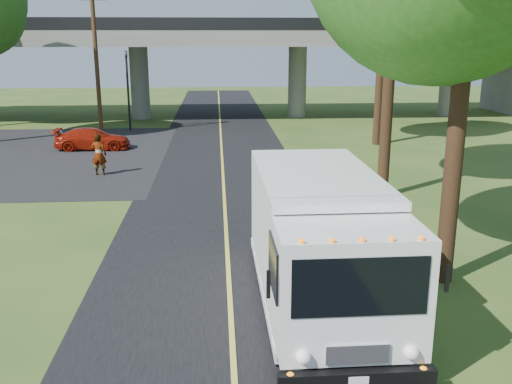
{
  "coord_description": "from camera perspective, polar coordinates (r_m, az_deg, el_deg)",
  "views": [
    {
      "loc": [
        -0.23,
        -12.19,
        6.06
      ],
      "look_at": [
        0.89,
        4.09,
        1.6
      ],
      "focal_mm": 40.0,
      "sensor_mm": 36.0,
      "label": 1
    }
  ],
  "objects": [
    {
      "name": "traffic_signal",
      "position": [
        38.73,
        -12.72,
        10.67
      ],
      "size": [
        0.18,
        0.22,
        5.2
      ],
      "color": "black",
      "rests_on": "ground"
    },
    {
      "name": "red_sedan",
      "position": [
        32.93,
        -16.02,
        5.12
      ],
      "size": [
        4.1,
        1.7,
        1.19
      ],
      "primitive_type": "imported",
      "rotation": [
        0.0,
        0.0,
        1.58
      ],
      "color": "#971909",
      "rests_on": "ground"
    },
    {
      "name": "parking_lot",
      "position": [
        32.62,
        -23.18,
        3.34
      ],
      "size": [
        16.0,
        18.0,
        0.01
      ],
      "primitive_type": "cube",
      "color": "black",
      "rests_on": "ground"
    },
    {
      "name": "step_van",
      "position": [
        12.93,
        6.46,
        -4.68
      ],
      "size": [
        2.75,
        7.33,
        3.07
      ],
      "rotation": [
        0.0,
        0.0,
        0.01
      ],
      "color": "white",
      "rests_on": "ground"
    },
    {
      "name": "utility_pole",
      "position": [
        36.94,
        -15.66,
        12.45
      ],
      "size": [
        1.6,
        0.26,
        9.0
      ],
      "color": "#472D19",
      "rests_on": "ground"
    },
    {
      "name": "ground",
      "position": [
        13.62,
        -2.6,
        -11.16
      ],
      "size": [
        120.0,
        120.0,
        0.0
      ],
      "primitive_type": "plane",
      "color": "#304C1B",
      "rests_on": "ground"
    },
    {
      "name": "overpass",
      "position": [
        44.22,
        -3.74,
        13.29
      ],
      "size": [
        54.0,
        10.0,
        7.3
      ],
      "color": "slate",
      "rests_on": "ground"
    },
    {
      "name": "pedestrian",
      "position": [
        26.55,
        -15.44,
        3.62
      ],
      "size": [
        0.74,
        0.53,
        1.9
      ],
      "primitive_type": "imported",
      "rotation": [
        0.0,
        0.0,
        3.03
      ],
      "color": "gray",
      "rests_on": "ground"
    },
    {
      "name": "road",
      "position": [
        23.0,
        -3.23,
        0.0
      ],
      "size": [
        7.0,
        90.0,
        0.02
      ],
      "primitive_type": "cube",
      "color": "black",
      "rests_on": "ground"
    },
    {
      "name": "lane_line",
      "position": [
        23.0,
        -3.23,
        0.05
      ],
      "size": [
        0.12,
        90.0,
        0.01
      ],
      "primitive_type": "cube",
      "color": "gold",
      "rests_on": "road"
    }
  ]
}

